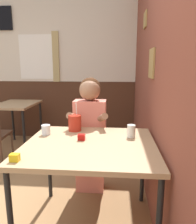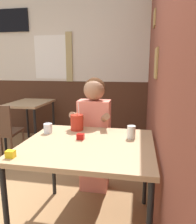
{
  "view_description": "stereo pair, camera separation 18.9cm",
  "coord_description": "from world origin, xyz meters",
  "px_view_note": "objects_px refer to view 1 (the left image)",
  "views": [
    {
      "loc": [
        0.99,
        -1.33,
        1.39
      ],
      "look_at": [
        0.83,
        0.51,
        1.0
      ],
      "focal_mm": 35.0,
      "sensor_mm": 36.0,
      "label": 1
    },
    {
      "loc": [
        1.18,
        -1.3,
        1.39
      ],
      "look_at": [
        0.83,
        0.51,
        1.0
      ],
      "focal_mm": 35.0,
      "sensor_mm": 36.0,
      "label": 2
    }
  ],
  "objects_px": {
    "background_table": "(17,109)",
    "person_seated": "(90,131)",
    "cocktail_pitcher": "(75,123)",
    "main_table": "(90,151)"
  },
  "relations": [
    {
      "from": "background_table",
      "to": "person_seated",
      "type": "distance_m",
      "value": 1.82
    },
    {
      "from": "person_seated",
      "to": "cocktail_pitcher",
      "type": "bearing_deg",
      "value": -112.04
    },
    {
      "from": "background_table",
      "to": "cocktail_pitcher",
      "type": "height_order",
      "value": "cocktail_pitcher"
    },
    {
      "from": "person_seated",
      "to": "main_table",
      "type": "bearing_deg",
      "value": -83.3
    },
    {
      "from": "main_table",
      "to": "person_seated",
      "type": "bearing_deg",
      "value": 96.7
    },
    {
      "from": "background_table",
      "to": "person_seated",
      "type": "height_order",
      "value": "person_seated"
    },
    {
      "from": "cocktail_pitcher",
      "to": "background_table",
      "type": "bearing_deg",
      "value": 130.97
    },
    {
      "from": "background_table",
      "to": "person_seated",
      "type": "bearing_deg",
      "value": -40.56
    },
    {
      "from": "cocktail_pitcher",
      "to": "main_table",
      "type": "bearing_deg",
      "value": -61.41
    },
    {
      "from": "background_table",
      "to": "cocktail_pitcher",
      "type": "relative_size",
      "value": 3.07
    }
  ]
}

